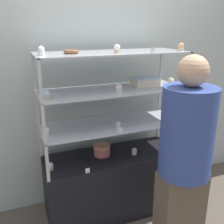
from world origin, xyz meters
name	(u,v)px	position (x,y,z in m)	size (l,w,h in m)	color
ground_plane	(112,209)	(0.00, 0.00, 0.00)	(20.00, 20.00, 0.00)	brown
back_wall	(98,76)	(0.00, 0.38, 1.30)	(8.00, 0.05, 2.60)	#A8B2AD
display_base	(112,183)	(0.00, 0.00, 0.31)	(1.26, 0.48, 0.61)	black
display_riser_lower	(112,126)	(0.00, 0.00, 0.91)	(1.26, 0.48, 0.32)	#B7B7BC
display_riser_middle	(112,92)	(0.00, 0.00, 1.23)	(1.26, 0.48, 0.32)	#B7B7BC
display_riser_upper	(112,54)	(0.00, 0.00, 1.54)	(1.26, 0.48, 0.32)	#B7B7BC
layer_cake_centerpiece	(102,150)	(-0.09, 0.04, 0.66)	(0.16, 0.16, 0.10)	#C66660
sheet_cake_frosted	(145,81)	(0.34, 0.04, 1.28)	(0.24, 0.17, 0.07)	beige
cupcake_0	(51,166)	(-0.58, -0.06, 0.64)	(0.05, 0.05, 0.07)	#CCB28C
cupcake_1	(134,151)	(0.20, -0.06, 0.64)	(0.05, 0.05, 0.07)	white
cupcake_2	(169,146)	(0.58, -0.08, 0.64)	(0.05, 0.05, 0.07)	white
price_tag_0	(88,171)	(-0.30, -0.22, 0.63)	(0.04, 0.00, 0.04)	white
cupcake_3	(47,131)	(-0.58, -0.04, 0.96)	(0.05, 0.05, 0.06)	white
cupcake_4	(118,125)	(0.01, -0.12, 0.96)	(0.05, 0.05, 0.06)	beige
cupcake_5	(174,116)	(0.59, -0.10, 0.96)	(0.05, 0.05, 0.06)	white
price_tag_1	(121,130)	(-0.01, -0.22, 0.95)	(0.04, 0.00, 0.04)	white
cupcake_6	(47,95)	(-0.57, -0.12, 1.28)	(0.06, 0.06, 0.07)	#CCB28C
cupcake_7	(119,89)	(0.01, -0.13, 1.28)	(0.06, 0.06, 0.07)	beige
cupcake_8	(171,82)	(0.56, -0.05, 1.28)	(0.06, 0.06, 0.07)	white
price_tag_2	(177,87)	(0.51, -0.22, 1.27)	(0.04, 0.00, 0.04)	white
cupcake_9	(41,51)	(-0.58, -0.06, 1.60)	(0.05, 0.05, 0.07)	white
cupcake_10	(117,49)	(0.01, -0.10, 1.60)	(0.05, 0.05, 0.07)	#CCB28C
cupcake_11	(181,47)	(0.59, -0.12, 1.60)	(0.05, 0.05, 0.07)	#CCB28C
price_tag_3	(153,50)	(0.26, -0.22, 1.59)	(0.04, 0.00, 0.04)	white
donut_glazed	(71,51)	(-0.34, -0.01, 1.58)	(0.12, 0.12, 0.03)	brown
customer_figure	(184,159)	(0.30, -0.68, 0.85)	(0.37, 0.37, 1.60)	brown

